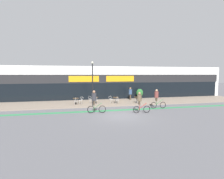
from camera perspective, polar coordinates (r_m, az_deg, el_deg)
The scene contains 21 objects.
ground_plane at distance 16.07m, azimuth 2.89°, elevation -8.57°, with size 120.00×120.00×0.00m, color #5B5B60.
sidewalk_slab at distance 22.99m, azimuth -1.95°, elevation -4.30°, with size 40.00×5.50×0.12m, color gray.
storefront_facade at distance 27.37m, azimuth -3.78°, elevation 2.23°, with size 40.00×4.06×4.93m.
bike_lane_stripe at distance 18.39m, azimuth 0.83°, elevation -6.82°, with size 36.00×0.70×0.01m, color #2D844C.
bistro_table_0 at distance 21.90m, azimuth -11.73°, elevation -3.33°, with size 0.75×0.75×0.72m.
bistro_table_1 at distance 22.23m, azimuth -5.41°, elevation -3.07°, with size 0.70×0.70×0.76m.
bistro_table_2 at distance 22.32m, azimuth 1.27°, elevation -3.06°, with size 0.77×0.77×0.72m.
bistro_table_3 at distance 22.55m, azimuth 8.05°, elevation -2.99°, with size 0.65×0.65×0.76m.
cafe_chair_0_near at distance 21.28m, azimuth -11.73°, elevation -3.58°, with size 0.44×0.59×0.90m.
cafe_chair_0_side at distance 21.93m, azimuth -10.10°, elevation -3.30°, with size 0.60×0.45×0.90m.
cafe_chair_1_near at distance 21.62m, azimuth -5.19°, elevation -3.36°, with size 0.42×0.58×0.90m.
cafe_chair_1_side at distance 22.17m, azimuth -7.02°, elevation -3.17°, with size 0.58×0.40×0.90m.
cafe_chair_2_near at distance 21.72m, azimuth 1.68°, elevation -3.30°, with size 0.41×0.58×0.90m.
cafe_chair_2_side at distance 22.19m, azimuth -0.30°, elevation -3.12°, with size 0.59×0.43×0.90m.
cafe_chair_3_near at distance 21.98m, azimuth 8.65°, elevation -3.26°, with size 0.45×0.60×0.90m.
planter_pot at distance 26.21m, azimuth 9.02°, elevation -1.29°, with size 1.00×1.00×1.50m.
lamp_post at distance 20.06m, azimuth -6.38°, elevation 2.96°, with size 0.26×0.26×5.10m.
cyclist_0 at distance 17.22m, azimuth 9.13°, elevation -3.76°, with size 1.73×0.50×2.04m.
cyclist_1 at distance 19.94m, azimuth 14.48°, elevation -2.54°, with size 1.78×0.52×2.11m.
cyclist_2 at distance 17.04m, azimuth -5.68°, elevation -3.40°, with size 1.81×0.56×2.21m.
pedestrian_near_end at distance 25.00m, azimuth 6.02°, elevation -1.00°, with size 0.50×0.50×1.78m.
Camera 1 is at (-4.18, -15.05, 3.76)m, focal length 28.00 mm.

